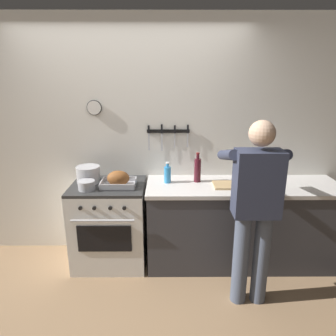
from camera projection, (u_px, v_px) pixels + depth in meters
ground_plane at (119, 330)px, 2.50m from camera, size 8.00×8.00×0.00m
wall_back at (131, 140)px, 3.41m from camera, size 6.00×0.13×2.60m
counter_block at (241, 223)px, 3.32m from camera, size 2.03×0.65×0.90m
stove at (110, 224)px, 3.31m from camera, size 0.76×0.67×0.90m
person_cook at (255, 204)px, 2.58m from camera, size 0.51×0.63×1.66m
roasting_pan at (118, 180)px, 3.11m from camera, size 0.35×0.26×0.17m
stock_pot at (88, 174)px, 3.23m from camera, size 0.25×0.25×0.17m
saucepan at (87, 185)px, 3.03m from camera, size 0.17×0.17×0.09m
cutting_board at (231, 185)px, 3.14m from camera, size 0.36×0.24×0.02m
bottle_wine_red at (197, 170)px, 3.24m from camera, size 0.07×0.07×0.32m
bottle_dish_soap at (168, 174)px, 3.22m from camera, size 0.07×0.07×0.22m
bottle_soy_sauce at (237, 175)px, 3.21m from camera, size 0.06×0.06×0.22m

